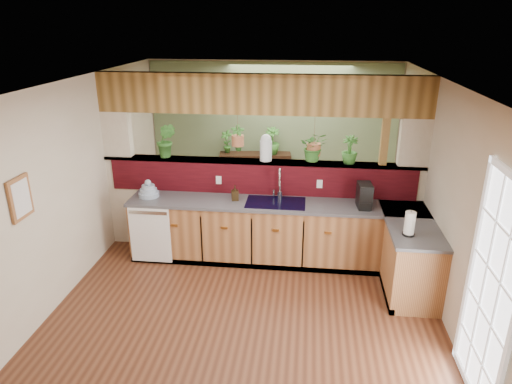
# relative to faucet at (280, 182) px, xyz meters

# --- Properties ---
(ground) EXTENTS (4.60, 7.00, 0.01)m
(ground) POSITION_rel_faucet_xyz_m (-0.29, -1.13, -1.15)
(ground) COLOR #512A19
(ground) RESTS_ON ground
(ceiling) EXTENTS (4.60, 7.00, 0.01)m
(ceiling) POSITION_rel_faucet_xyz_m (-0.29, -1.13, 1.45)
(ceiling) COLOR brown
(ceiling) RESTS_ON ground
(wall_back) EXTENTS (4.60, 0.02, 2.60)m
(wall_back) POSITION_rel_faucet_xyz_m (-0.29, 2.37, 0.15)
(wall_back) COLOR beige
(wall_back) RESTS_ON ground
(wall_left) EXTENTS (0.02, 7.00, 2.60)m
(wall_left) POSITION_rel_faucet_xyz_m (-2.59, -1.13, 0.15)
(wall_left) COLOR beige
(wall_left) RESTS_ON ground
(wall_right) EXTENTS (0.02, 7.00, 2.60)m
(wall_right) POSITION_rel_faucet_xyz_m (2.01, -1.13, 0.15)
(wall_right) COLOR beige
(wall_right) RESTS_ON ground
(pass_through_partition) EXTENTS (4.60, 0.21, 2.60)m
(pass_through_partition) POSITION_rel_faucet_xyz_m (-0.26, 0.22, 0.05)
(pass_through_partition) COLOR beige
(pass_through_partition) RESTS_ON ground
(pass_through_ledge) EXTENTS (4.60, 0.21, 0.04)m
(pass_through_ledge) POSITION_rel_faucet_xyz_m (-0.29, 0.22, 0.22)
(pass_through_ledge) COLOR brown
(pass_through_ledge) RESTS_ON ground
(header_beam) EXTENTS (4.60, 0.15, 0.55)m
(header_beam) POSITION_rel_faucet_xyz_m (-0.29, 0.22, 1.18)
(header_beam) COLOR brown
(header_beam) RESTS_ON ground
(sage_backwall) EXTENTS (4.55, 0.02, 2.55)m
(sage_backwall) POSITION_rel_faucet_xyz_m (-0.29, 2.35, 0.15)
(sage_backwall) COLOR #5E724E
(sage_backwall) RESTS_ON ground
(countertop) EXTENTS (4.14, 1.52, 0.90)m
(countertop) POSITION_rel_faucet_xyz_m (0.55, -0.26, -0.70)
(countertop) COLOR brown
(countertop) RESTS_ON ground
(dishwasher) EXTENTS (0.58, 0.03, 0.82)m
(dishwasher) POSITION_rel_faucet_xyz_m (-1.77, -0.47, -0.69)
(dishwasher) COLOR white
(dishwasher) RESTS_ON ground
(navy_sink) EXTENTS (0.82, 0.50, 0.18)m
(navy_sink) POSITION_rel_faucet_xyz_m (-0.04, -0.16, -0.32)
(navy_sink) COLOR black
(navy_sink) RESTS_ON countertop
(french_door) EXTENTS (0.06, 1.02, 2.16)m
(french_door) POSITION_rel_faucet_xyz_m (1.98, -2.43, -0.10)
(french_door) COLOR white
(french_door) RESTS_ON ground
(framed_print) EXTENTS (0.04, 0.35, 0.45)m
(framed_print) POSITION_rel_faucet_xyz_m (-2.56, -1.93, 0.40)
(framed_print) COLOR brown
(framed_print) RESTS_ON wall_left
(faucet) EXTENTS (0.20, 0.20, 0.46)m
(faucet) POSITION_rel_faucet_xyz_m (0.00, 0.00, 0.00)
(faucet) COLOR #B7B7B2
(faucet) RESTS_ON countertop
(dish_stack) EXTENTS (0.29, 0.29, 0.26)m
(dish_stack) POSITION_rel_faucet_xyz_m (-1.86, -0.13, -0.17)
(dish_stack) COLOR #91A3BB
(dish_stack) RESTS_ON countertop
(soap_dispenser) EXTENTS (0.12, 0.12, 0.21)m
(soap_dispenser) POSITION_rel_faucet_xyz_m (-0.61, -0.13, -0.14)
(soap_dispenser) COLOR #362613
(soap_dispenser) RESTS_ON countertop
(coffee_maker) EXTENTS (0.18, 0.30, 0.33)m
(coffee_maker) POSITION_rel_faucet_xyz_m (1.15, -0.19, -0.09)
(coffee_maker) COLOR black
(coffee_maker) RESTS_ON countertop
(paper_towel) EXTENTS (0.15, 0.15, 0.31)m
(paper_towel) POSITION_rel_faucet_xyz_m (1.59, -0.99, -0.10)
(paper_towel) COLOR black
(paper_towel) RESTS_ON countertop
(glass_jar) EXTENTS (0.17, 0.17, 0.38)m
(glass_jar) POSITION_rel_faucet_xyz_m (-0.22, 0.22, 0.44)
(glass_jar) COLOR silver
(glass_jar) RESTS_ON pass_through_ledge
(ledge_plant_left) EXTENTS (0.28, 0.23, 0.50)m
(ledge_plant_left) POSITION_rel_faucet_xyz_m (-1.66, 0.22, 0.50)
(ledge_plant_left) COLOR #2B6322
(ledge_plant_left) RESTS_ON pass_through_ledge
(ledge_plant_right) EXTENTS (0.23, 0.23, 0.39)m
(ledge_plant_right) POSITION_rel_faucet_xyz_m (0.95, 0.22, 0.44)
(ledge_plant_right) COLOR #2B6322
(ledge_plant_right) RESTS_ON pass_through_ledge
(hanging_plant_a) EXTENTS (0.22, 0.17, 0.49)m
(hanging_plant_a) POSITION_rel_faucet_xyz_m (-0.62, 0.22, 0.68)
(hanging_plant_a) COLOR brown
(hanging_plant_a) RESTS_ON header_beam
(hanging_plant_b) EXTENTS (0.39, 0.34, 0.56)m
(hanging_plant_b) POSITION_rel_faucet_xyz_m (0.46, 0.22, 0.65)
(hanging_plant_b) COLOR brown
(hanging_plant_b) RESTS_ON header_beam
(shelving_console) EXTENTS (1.35, 0.51, 0.88)m
(shelving_console) POSITION_rel_faucet_xyz_m (-0.59, 2.12, -0.65)
(shelving_console) COLOR black
(shelving_console) RESTS_ON ground
(shelf_plant_a) EXTENTS (0.27, 0.22, 0.43)m
(shelf_plant_a) POSITION_rel_faucet_xyz_m (-1.12, 2.12, 0.01)
(shelf_plant_a) COLOR #2B6322
(shelf_plant_a) RESTS_ON shelving_console
(shelf_plant_b) EXTENTS (0.30, 0.30, 0.50)m
(shelf_plant_b) POSITION_rel_faucet_xyz_m (-0.29, 2.12, 0.04)
(shelf_plant_b) COLOR #2B6322
(shelf_plant_b) RESTS_ON shelving_console
(floor_plant) EXTENTS (0.73, 0.65, 0.73)m
(floor_plant) POSITION_rel_faucet_xyz_m (0.94, 0.90, -0.78)
(floor_plant) COLOR #2B6322
(floor_plant) RESTS_ON ground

